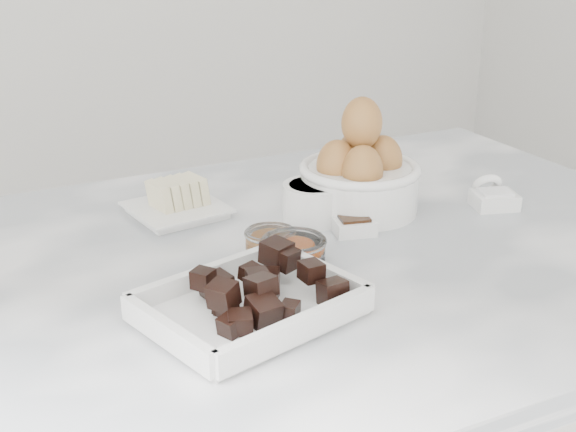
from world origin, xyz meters
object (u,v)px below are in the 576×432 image
(egg_bowl, at_px, (359,175))
(chocolate_dish, at_px, (250,298))
(zest_bowl, at_px, (294,250))
(vanilla_spoon, at_px, (352,222))
(butter_plate, at_px, (175,202))
(salt_spoon, at_px, (492,196))
(honey_bowl, at_px, (271,241))
(sugar_ramekin, at_px, (314,200))

(egg_bowl, bearing_deg, chocolate_dish, -140.93)
(zest_bowl, height_order, vanilla_spoon, vanilla_spoon)
(butter_plate, distance_m, salt_spoon, 0.47)
(salt_spoon, bearing_deg, zest_bowl, -171.99)
(honey_bowl, bearing_deg, chocolate_dish, -123.04)
(butter_plate, height_order, vanilla_spoon, butter_plate)
(sugar_ramekin, bearing_deg, zest_bowl, -128.07)
(zest_bowl, bearing_deg, butter_plate, 108.30)
(sugar_ramekin, distance_m, vanilla_spoon, 0.07)
(sugar_ramekin, distance_m, egg_bowl, 0.08)
(honey_bowl, distance_m, salt_spoon, 0.37)
(butter_plate, distance_m, egg_bowl, 0.27)
(egg_bowl, relative_size, honey_bowl, 2.58)
(chocolate_dish, relative_size, sugar_ramekin, 2.89)
(chocolate_dish, height_order, egg_bowl, egg_bowl)
(chocolate_dish, distance_m, salt_spoon, 0.49)
(sugar_ramekin, relative_size, vanilla_spoon, 1.18)
(chocolate_dish, distance_m, vanilla_spoon, 0.28)
(egg_bowl, height_order, zest_bowl, egg_bowl)
(butter_plate, height_order, sugar_ramekin, same)
(butter_plate, xyz_separation_m, vanilla_spoon, (0.20, -0.17, -0.01))
(chocolate_dish, bearing_deg, honey_bowl, 56.96)
(honey_bowl, distance_m, vanilla_spoon, 0.13)
(sugar_ramekin, xyz_separation_m, vanilla_spoon, (0.03, -0.06, -0.02))
(chocolate_dish, bearing_deg, salt_spoon, 18.03)
(sugar_ramekin, distance_m, salt_spoon, 0.28)
(salt_spoon, bearing_deg, honey_bowl, -179.67)
(salt_spoon, bearing_deg, egg_bowl, 158.71)
(butter_plate, relative_size, egg_bowl, 0.80)
(zest_bowl, distance_m, salt_spoon, 0.37)
(zest_bowl, bearing_deg, honey_bowl, 100.38)
(vanilla_spoon, bearing_deg, chocolate_dish, -144.78)
(egg_bowl, height_order, salt_spoon, egg_bowl)
(chocolate_dish, bearing_deg, vanilla_spoon, 35.22)
(butter_plate, height_order, zest_bowl, butter_plate)
(sugar_ramekin, bearing_deg, salt_spoon, -15.11)
(sugar_ramekin, xyz_separation_m, honey_bowl, (-0.11, -0.07, -0.01))
(butter_plate, relative_size, vanilla_spoon, 1.87)
(vanilla_spoon, distance_m, salt_spoon, 0.24)
(sugar_ramekin, bearing_deg, butter_plate, 148.12)
(egg_bowl, distance_m, honey_bowl, 0.20)
(zest_bowl, bearing_deg, chocolate_dish, -136.42)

